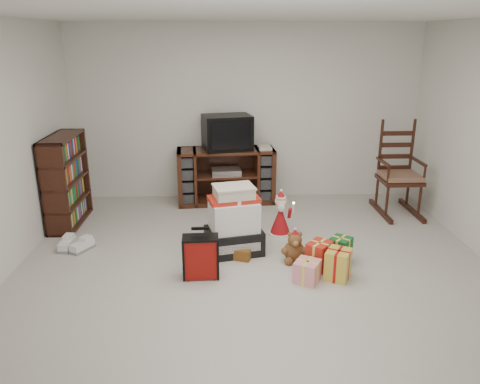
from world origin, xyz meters
The scene contains 13 objects.
room centered at (0.00, 0.00, 1.25)m, with size 5.01×5.01×2.51m.
tv_stand centered at (-0.29, 2.22, 0.40)m, with size 1.42×0.60×0.79m.
bookshelf centered at (-2.31, 1.46, 0.55)m, with size 0.31×0.94×1.15m.
rocking_chair centered at (2.05, 1.75, 0.45)m, with size 0.54×0.87×1.30m.
gift_pile centered at (-0.21, 0.53, 0.33)m, with size 0.69×0.56×0.76m.
red_suitcase centered at (-0.55, -0.05, 0.22)m, with size 0.34×0.19×0.51m.
stocking centered at (-0.27, 0.42, 0.33)m, with size 0.31×0.13×0.66m, color #0D791B, non-canonical shape.
teddy_bear centered at (0.44, 0.28, 0.15)m, with size 0.22×0.20×0.33m.
santa_figurine centered at (0.36, 0.98, 0.22)m, with size 0.28×0.27×0.57m.
mrs_claus_figurine centered at (-0.21, 1.18, 0.20)m, with size 0.26×0.25×0.53m.
sneaker_pair centered at (-2.02, 0.64, 0.05)m, with size 0.39×0.32×0.10m.
gift_cluster centered at (0.76, -0.03, 0.12)m, with size 0.50×0.77×0.23m.
crt_television centered at (-0.27, 2.22, 1.03)m, with size 0.74×0.60×0.48m.
Camera 1 is at (-0.29, -4.26, 2.30)m, focal length 35.00 mm.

